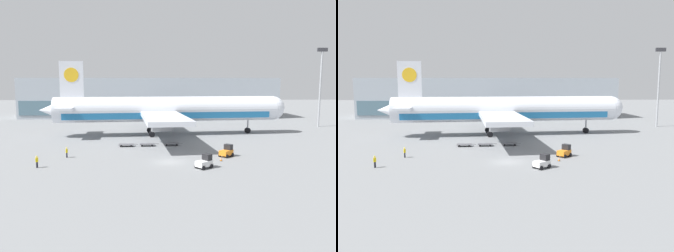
% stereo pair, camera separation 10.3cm
% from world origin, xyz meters
% --- Properties ---
extents(ground_plane, '(400.00, 400.00, 0.00)m').
position_xyz_m(ground_plane, '(0.00, 0.00, 0.00)').
color(ground_plane, slate).
extents(terminal_building, '(90.00, 18.20, 14.00)m').
position_xyz_m(terminal_building, '(-4.56, 71.49, 6.99)').
color(terminal_building, '#9EA8B2').
rests_on(terminal_building, ground_plane).
extents(light_mast, '(2.80, 0.50, 21.80)m').
position_xyz_m(light_mast, '(43.56, 41.00, 12.71)').
color(light_mast, '#9EA0A5').
rests_on(light_mast, ground_plane).
extents(airplane_main, '(58.02, 48.57, 17.00)m').
position_xyz_m(airplane_main, '(-0.08, 27.57, 5.84)').
color(airplane_main, silver).
rests_on(airplane_main, ground_plane).
extents(baggage_tug_foreground, '(2.79, 2.66, 2.00)m').
position_xyz_m(baggage_tug_foreground, '(4.94, -3.80, 0.88)').
color(baggage_tug_foreground, silver).
rests_on(baggage_tug_foreground, ground_plane).
extents(baggage_tug_mid, '(2.73, 2.74, 2.00)m').
position_xyz_m(baggage_tug_mid, '(9.66, 3.55, 0.88)').
color(baggage_tug_mid, orange).
rests_on(baggage_tug_mid, ground_plane).
extents(baggage_dolly_lead, '(3.72, 1.59, 0.48)m').
position_xyz_m(baggage_dolly_lead, '(-7.80, 12.87, 0.39)').
color(baggage_dolly_lead, '#56565B').
rests_on(baggage_dolly_lead, ground_plane).
extents(baggage_dolly_second, '(3.72, 1.59, 0.48)m').
position_xyz_m(baggage_dolly_second, '(-3.81, 13.18, 0.39)').
color(baggage_dolly_second, '#56565B').
rests_on(baggage_dolly_second, ground_plane).
extents(baggage_dolly_third, '(3.72, 1.59, 0.48)m').
position_xyz_m(baggage_dolly_third, '(0.97, 13.76, 0.39)').
color(baggage_dolly_third, '#56565B').
rests_on(baggage_dolly_third, ground_plane).
extents(ground_crew_near, '(0.32, 0.55, 1.75)m').
position_xyz_m(ground_crew_near, '(-19.08, -2.87, 1.03)').
color(ground_crew_near, black).
rests_on(ground_crew_near, ground_plane).
extents(ground_crew_far, '(0.27, 0.56, 1.70)m').
position_xyz_m(ground_crew_far, '(-16.59, 3.53, 1.00)').
color(ground_crew_far, black).
rests_on(ground_crew_far, ground_plane).
extents(traffic_cone_near, '(0.40, 0.40, 0.59)m').
position_xyz_m(traffic_cone_near, '(8.13, 0.43, 0.29)').
color(traffic_cone_near, black).
rests_on(traffic_cone_near, ground_plane).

